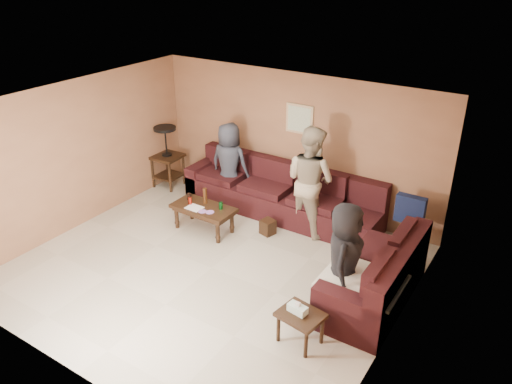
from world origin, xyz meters
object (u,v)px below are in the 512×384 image
waste_bin (268,227)px  person_middle (310,180)px  sectional_sofa (307,222)px  side_table_right (300,317)px  person_left (229,164)px  coffee_table (203,210)px  end_table_left (167,156)px  person_right (344,259)px

waste_bin → person_middle: bearing=45.2°
sectional_sofa → waste_bin: sectional_sofa is taller
side_table_right → person_left: 3.95m
side_table_right → waste_bin: size_ratio=2.28×
coffee_table → sectional_sofa: bearing=22.6°
end_table_left → side_table_right: 5.07m
end_table_left → person_right: (4.53, -1.68, 0.13)m
waste_bin → person_left: bearing=152.5°
person_middle → person_right: size_ratio=1.19×
person_left → person_middle: (1.74, -0.14, 0.15)m
end_table_left → sectional_sofa: bearing=-6.1°
side_table_right → person_left: (-2.92, 2.64, 0.40)m
waste_bin → person_middle: person_middle is taller
waste_bin → sectional_sofa: bearing=16.8°
sectional_sofa → end_table_left: size_ratio=3.73×
person_middle → end_table_left: bearing=13.1°
coffee_table → end_table_left: end_table_left is taller
side_table_right → person_right: person_right is taller
end_table_left → person_middle: bearing=-0.8°
person_middle → person_left: bearing=9.3°
waste_bin → end_table_left: bearing=168.5°
coffee_table → person_right: 2.91m
end_table_left → person_left: bearing=3.8°
waste_bin → person_middle: 1.07m
end_table_left → coffee_table: bearing=-31.0°
end_table_left → side_table_right: end_table_left is taller
person_left → person_right: 3.54m
coffee_table → person_left: bearing=102.7°
end_table_left → person_middle: person_middle is taller
sectional_sofa → coffee_table: bearing=-157.4°
side_table_right → waste_bin: (-1.68, 1.99, -0.25)m
person_right → end_table_left: bearing=55.9°
end_table_left → person_middle: size_ratio=0.67×
end_table_left → person_middle: (3.20, -0.05, 0.28)m
side_table_right → person_right: bearing=79.9°
side_table_right → sectional_sofa: bearing=115.5°
side_table_right → person_left: bearing=137.8°
coffee_table → end_table_left: bearing=149.0°
person_left → person_right: (3.07, -1.77, 0.00)m
coffee_table → waste_bin: (0.98, 0.48, -0.26)m
sectional_sofa → side_table_right: size_ratio=7.96×
coffee_table → waste_bin: coffee_table is taller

